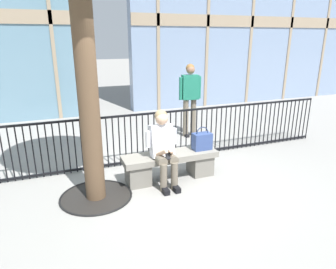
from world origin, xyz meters
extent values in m
plane|color=gray|center=(0.00, 0.00, 0.00)|extent=(60.00, 60.00, 0.00)
cube|color=gray|center=(0.00, 0.00, 0.40)|extent=(1.60, 0.44, 0.10)
cube|color=slate|center=(-0.56, 0.00, 0.17)|extent=(0.36, 0.37, 0.35)
cube|color=slate|center=(0.56, 0.00, 0.17)|extent=(0.36, 0.37, 0.35)
cylinder|color=#6B6051|center=(-0.26, -0.18, 0.47)|extent=(0.15, 0.40, 0.15)
cylinder|color=#6B6051|center=(-0.26, -0.38, 0.23)|extent=(0.11, 0.11, 0.45)
cube|color=black|center=(-0.26, -0.44, 0.04)|extent=(0.09, 0.22, 0.08)
cylinder|color=#6B6051|center=(-0.08, -0.18, 0.47)|extent=(0.15, 0.40, 0.15)
cylinder|color=#6B6051|center=(-0.08, -0.38, 0.23)|extent=(0.11, 0.11, 0.45)
cube|color=black|center=(-0.08, -0.44, 0.04)|extent=(0.09, 0.22, 0.08)
cube|color=silver|center=(-0.17, -0.04, 0.71)|extent=(0.36, 0.30, 0.55)
cylinder|color=silver|center=(-0.39, -0.04, 0.76)|extent=(0.08, 0.08, 0.26)
cylinder|color=#DBAD89|center=(-0.25, -0.26, 0.59)|extent=(0.16, 0.28, 0.20)
cylinder|color=silver|center=(0.05, -0.04, 0.76)|extent=(0.08, 0.08, 0.26)
cylinder|color=#DBAD89|center=(-0.09, -0.26, 0.59)|extent=(0.16, 0.28, 0.20)
cube|color=black|center=(-0.17, -0.32, 0.57)|extent=(0.07, 0.10, 0.13)
sphere|color=#DBAD89|center=(-0.17, -0.06, 1.08)|extent=(0.20, 0.20, 0.20)
sphere|color=#997F59|center=(-0.17, -0.03, 1.11)|extent=(0.20, 0.20, 0.20)
cube|color=#33477F|center=(0.58, -0.01, 0.59)|extent=(0.32, 0.18, 0.29)
torus|color=#1E2A4C|center=(0.58, -0.01, 0.74)|extent=(0.22, 0.02, 0.22)
cylinder|color=#6B6051|center=(1.20, 2.03, 0.45)|extent=(0.13, 0.13, 0.90)
cube|color=black|center=(1.20, 1.99, 0.03)|extent=(0.09, 0.22, 0.06)
cylinder|color=#6B6051|center=(1.40, 2.03, 0.45)|extent=(0.13, 0.13, 0.90)
cube|color=black|center=(1.40, 1.99, 0.03)|extent=(0.09, 0.22, 0.06)
cube|color=#1E7259|center=(1.30, 2.03, 1.18)|extent=(0.41, 0.28, 0.56)
cylinder|color=#1E7259|center=(1.06, 2.03, 1.16)|extent=(0.08, 0.08, 0.52)
cylinder|color=#1E7259|center=(1.53, 2.03, 1.16)|extent=(0.08, 0.08, 0.52)
sphere|color=#8E664C|center=(1.30, 2.03, 1.58)|extent=(0.20, 0.20, 0.20)
sphere|color=olive|center=(1.30, 2.05, 1.61)|extent=(0.20, 0.20, 0.20)
cylinder|color=black|center=(-2.56, 0.83, 0.48)|extent=(0.02, 0.02, 0.97)
cylinder|color=black|center=(-2.45, 0.83, 0.48)|extent=(0.02, 0.02, 0.97)
cylinder|color=black|center=(-2.34, 0.83, 0.48)|extent=(0.02, 0.02, 0.97)
cylinder|color=black|center=(-2.22, 0.83, 0.48)|extent=(0.02, 0.02, 0.97)
cylinder|color=black|center=(-2.11, 0.83, 0.48)|extent=(0.02, 0.02, 0.97)
cylinder|color=black|center=(-2.00, 0.83, 0.48)|extent=(0.02, 0.02, 0.97)
cylinder|color=black|center=(-1.89, 0.83, 0.48)|extent=(0.02, 0.02, 0.97)
cylinder|color=black|center=(-1.78, 0.83, 0.48)|extent=(0.02, 0.02, 0.97)
cylinder|color=black|center=(-1.67, 0.83, 0.48)|extent=(0.02, 0.02, 0.97)
cylinder|color=black|center=(-1.56, 0.83, 0.48)|extent=(0.02, 0.02, 0.97)
cylinder|color=black|center=(-1.45, 0.83, 0.48)|extent=(0.02, 0.02, 0.97)
cylinder|color=black|center=(-1.33, 0.83, 0.48)|extent=(0.02, 0.02, 0.97)
cylinder|color=black|center=(-1.22, 0.83, 0.48)|extent=(0.02, 0.02, 0.97)
cylinder|color=black|center=(-1.11, 0.83, 0.48)|extent=(0.02, 0.02, 0.97)
cylinder|color=black|center=(-1.00, 0.83, 0.48)|extent=(0.02, 0.02, 0.97)
cylinder|color=black|center=(-0.89, 0.83, 0.48)|extent=(0.02, 0.02, 0.97)
cylinder|color=black|center=(-0.78, 0.83, 0.48)|extent=(0.02, 0.02, 0.97)
cylinder|color=black|center=(-0.67, 0.83, 0.48)|extent=(0.02, 0.02, 0.97)
cylinder|color=black|center=(-0.56, 0.83, 0.48)|extent=(0.02, 0.02, 0.97)
cylinder|color=black|center=(-0.44, 0.83, 0.48)|extent=(0.02, 0.02, 0.97)
cylinder|color=black|center=(-0.33, 0.83, 0.48)|extent=(0.02, 0.02, 0.97)
cylinder|color=black|center=(-0.22, 0.83, 0.48)|extent=(0.02, 0.02, 0.97)
cylinder|color=black|center=(-0.11, 0.83, 0.48)|extent=(0.02, 0.02, 0.97)
cylinder|color=black|center=(0.00, 0.83, 0.48)|extent=(0.02, 0.02, 0.97)
cylinder|color=black|center=(0.11, 0.83, 0.48)|extent=(0.02, 0.02, 0.97)
cylinder|color=black|center=(0.22, 0.83, 0.48)|extent=(0.02, 0.02, 0.97)
cylinder|color=black|center=(0.33, 0.83, 0.48)|extent=(0.02, 0.02, 0.97)
cylinder|color=black|center=(0.44, 0.83, 0.48)|extent=(0.02, 0.02, 0.97)
cylinder|color=black|center=(0.56, 0.83, 0.48)|extent=(0.02, 0.02, 0.97)
cylinder|color=black|center=(0.67, 0.83, 0.48)|extent=(0.02, 0.02, 0.97)
cylinder|color=black|center=(0.78, 0.83, 0.48)|extent=(0.02, 0.02, 0.97)
cylinder|color=black|center=(0.89, 0.83, 0.48)|extent=(0.02, 0.02, 0.97)
cylinder|color=black|center=(1.00, 0.83, 0.48)|extent=(0.02, 0.02, 0.97)
cylinder|color=black|center=(1.11, 0.83, 0.48)|extent=(0.02, 0.02, 0.97)
cylinder|color=black|center=(1.22, 0.83, 0.48)|extent=(0.02, 0.02, 0.97)
cylinder|color=black|center=(1.33, 0.83, 0.48)|extent=(0.02, 0.02, 0.97)
cylinder|color=black|center=(1.45, 0.83, 0.48)|extent=(0.02, 0.02, 0.97)
cylinder|color=black|center=(1.56, 0.83, 0.48)|extent=(0.02, 0.02, 0.97)
cylinder|color=black|center=(1.67, 0.83, 0.48)|extent=(0.02, 0.02, 0.97)
cylinder|color=black|center=(1.78, 0.83, 0.48)|extent=(0.02, 0.02, 0.97)
cylinder|color=black|center=(1.89, 0.83, 0.48)|extent=(0.02, 0.02, 0.97)
cylinder|color=black|center=(2.00, 0.83, 0.48)|extent=(0.02, 0.02, 0.97)
cylinder|color=black|center=(2.11, 0.83, 0.48)|extent=(0.02, 0.02, 0.97)
cylinder|color=black|center=(2.22, 0.83, 0.48)|extent=(0.02, 0.02, 0.97)
cylinder|color=black|center=(2.34, 0.83, 0.48)|extent=(0.02, 0.02, 0.97)
cylinder|color=black|center=(2.45, 0.83, 0.48)|extent=(0.02, 0.02, 0.97)
cylinder|color=black|center=(2.56, 0.83, 0.48)|extent=(0.02, 0.02, 0.97)
cylinder|color=black|center=(2.67, 0.83, 0.48)|extent=(0.02, 0.02, 0.97)
cylinder|color=black|center=(2.78, 0.83, 0.48)|extent=(0.02, 0.02, 0.97)
cylinder|color=black|center=(2.89, 0.83, 0.48)|extent=(0.02, 0.02, 0.97)
cylinder|color=black|center=(3.00, 0.83, 0.48)|extent=(0.02, 0.02, 0.97)
cylinder|color=black|center=(3.11, 0.83, 0.48)|extent=(0.02, 0.02, 0.97)
cylinder|color=black|center=(3.23, 0.83, 0.48)|extent=(0.02, 0.02, 0.97)
cylinder|color=black|center=(3.34, 0.83, 0.48)|extent=(0.02, 0.02, 0.97)
cylinder|color=black|center=(3.45, 0.83, 0.48)|extent=(0.02, 0.02, 0.97)
cylinder|color=black|center=(3.56, 0.83, 0.48)|extent=(0.02, 0.02, 0.97)
cylinder|color=black|center=(3.67, 0.83, 0.48)|extent=(0.02, 0.02, 0.97)
cylinder|color=black|center=(3.78, 0.83, 0.48)|extent=(0.02, 0.02, 0.97)
cube|color=black|center=(0.00, 0.83, 0.05)|extent=(7.56, 0.04, 0.04)
cube|color=black|center=(0.00, 0.83, 0.95)|extent=(7.56, 0.04, 0.04)
cylinder|color=black|center=(-1.27, -0.20, 0.01)|extent=(1.04, 1.04, 0.01)
torus|color=black|center=(-1.27, -0.20, 0.01)|extent=(1.07, 1.07, 0.03)
cylinder|color=brown|center=(-1.27, -0.20, 1.70)|extent=(0.29, 0.29, 3.40)
cube|color=gray|center=(5.81, 4.90, 2.80)|extent=(10.25, 0.04, 0.36)
camera|label=1|loc=(-1.72, -4.35, 2.28)|focal=32.40mm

